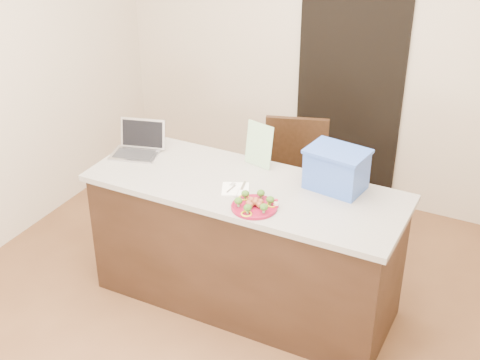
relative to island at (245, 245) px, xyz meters
The scene contains 16 objects.
ground 0.53m from the island, 90.00° to the right, with size 4.00×4.00×0.00m, color brown.
room_shell 1.18m from the island, 90.00° to the right, with size 4.00×4.00×4.00m.
doorway 1.81m from the island, 86.69° to the left, with size 0.90×0.02×2.00m, color black.
island is the anchor object (origin of this frame).
plate 0.55m from the island, 52.42° to the right, with size 0.28×0.28×0.02m.
meatballs 0.57m from the island, 52.34° to the right, with size 0.11×0.11×0.04m.
broccoli 0.59m from the island, 52.42° to the right, with size 0.22×0.24×0.04m.
pepper_rings 0.56m from the island, 52.42° to the right, with size 0.26×0.23×0.01m.
napkin 0.47m from the island, 110.50° to the right, with size 0.17×0.17×0.01m, color white.
fork 0.48m from the island, 124.10° to the right, with size 0.03×0.13×0.00m.
knife 0.48m from the island, 89.53° to the right, with size 0.04×0.20×0.01m.
yogurt_bottle 0.59m from the island, 30.85° to the right, with size 0.03×0.03×0.06m.
laptop 1.01m from the island, behind, with size 0.37×0.33×0.23m.
leaflet 0.67m from the island, 98.29° to the left, with size 0.21×0.00×0.30m, color white.
blue_box 0.82m from the island, 23.43° to the left, with size 0.40×0.31×0.27m.
chair 0.76m from the island, 90.20° to the left, with size 0.59×0.60×1.05m.
Camera 1 is at (1.65, -3.07, 3.00)m, focal length 50.00 mm.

